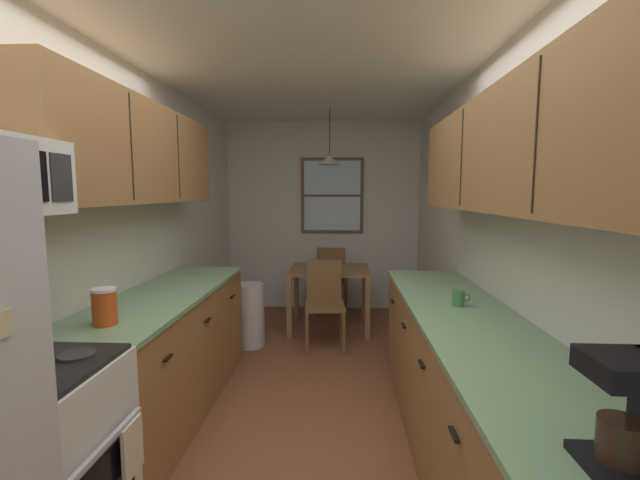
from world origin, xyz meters
TOP-DOWN VIEW (x-y plane):
  - ground_plane at (0.00, 1.00)m, footprint 12.00×12.00m
  - wall_left at (-1.35, 1.00)m, footprint 0.10×9.00m
  - wall_right at (1.35, 1.00)m, footprint 0.10×9.00m
  - wall_back at (0.00, 3.65)m, footprint 4.40×0.10m
  - ceiling_slab at (0.00, 1.00)m, footprint 4.40×9.00m
  - stove_range at (-0.99, -0.62)m, footprint 0.66×0.62m
  - counter_left at (-1.00, 0.73)m, footprint 0.64×2.08m
  - upper_cabinets_left at (-1.14, 0.68)m, footprint 0.33×2.16m
  - counter_right at (1.00, 0.03)m, footprint 0.64×3.26m
  - upper_cabinets_right at (1.14, -0.02)m, footprint 0.33×2.94m
  - dining_table at (0.12, 2.70)m, footprint 0.92×0.76m
  - dining_chair_near at (0.09, 2.12)m, footprint 0.43×0.43m
  - dining_chair_far at (0.13, 3.29)m, footprint 0.42×0.42m
  - pendant_light at (0.12, 2.70)m, footprint 0.27×0.27m
  - back_window at (0.13, 3.58)m, footprint 0.84×0.05m
  - trash_bin at (-0.70, 2.09)m, footprint 0.31×0.31m
  - storage_canister at (-1.00, -0.01)m, footprint 0.13×0.13m
  - dish_towel at (-0.64, -0.47)m, footprint 0.02×0.16m
  - mug_by_coffeemaker at (0.99, 0.47)m, footprint 0.11×0.08m
  - table_serving_bowl at (0.09, 2.77)m, footprint 0.17×0.17m

SIDE VIEW (x-z plane):
  - ground_plane at x=0.00m, z-range 0.00..0.00m
  - trash_bin at x=-0.70m, z-range 0.00..0.66m
  - counter_right at x=1.00m, z-range 0.00..0.90m
  - counter_left at x=-1.00m, z-range 0.00..0.90m
  - stove_range at x=-0.99m, z-range -0.08..1.02m
  - dish_towel at x=-0.64m, z-range 0.38..0.62m
  - dining_chair_near at x=0.09m, z-range 0.05..0.95m
  - dining_chair_far at x=0.13m, z-range 0.05..0.95m
  - dining_table at x=0.12m, z-range 0.24..0.97m
  - table_serving_bowl at x=0.09m, z-range 0.72..0.78m
  - mug_by_coffeemaker at x=0.99m, z-range 0.90..1.00m
  - storage_canister at x=-1.00m, z-range 0.90..1.10m
  - wall_left at x=-1.35m, z-range 0.00..2.55m
  - wall_right at x=1.35m, z-range 0.00..2.55m
  - wall_back at x=0.00m, z-range 0.00..2.55m
  - back_window at x=0.13m, z-range 1.06..2.07m
  - upper_cabinets_right at x=1.14m, z-range 1.50..2.12m
  - upper_cabinets_left at x=-1.14m, z-range 1.53..2.21m
  - pendant_light at x=0.12m, z-range 1.66..2.29m
  - ceiling_slab at x=0.00m, z-range 2.55..2.63m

